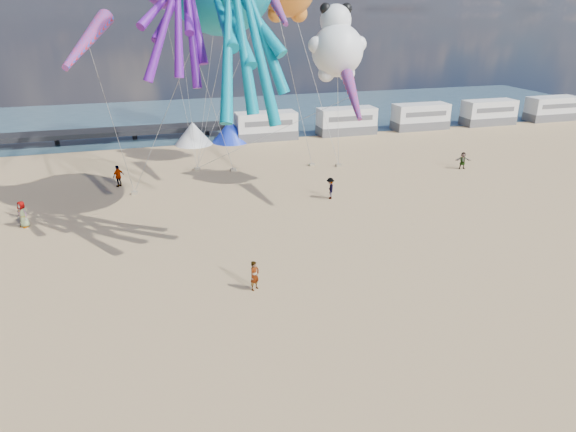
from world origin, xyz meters
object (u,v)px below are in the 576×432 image
Objects in this scene: beachgoer_6 at (23,214)px; windsock_left at (87,40)px; motorhome_3 at (489,112)px; motorhome_4 at (552,109)px; kite_panda at (337,50)px; tent_white at (193,133)px; sandbag_e at (197,169)px; motorhome_1 at (347,121)px; sandbag_b at (233,170)px; windsock_right at (353,96)px; motorhome_0 at (266,126)px; sandbag_a at (135,193)px; motorhome_2 at (420,117)px; beachgoer_4 at (463,161)px; sandbag_d at (312,165)px; windsock_mid at (276,6)px; beachgoer_2 at (330,188)px; standing_person at (255,276)px; tent_blue at (230,131)px; beachgoer_3 at (118,176)px; sandbag_c at (339,165)px.

windsock_left is at bearing 45.52° from beachgoer_6.
motorhome_3 is 3.67× the size of beachgoer_6.
motorhome_4 is 1.02× the size of kite_panda.
sandbag_e is (-0.79, -9.57, -1.09)m from tent_white.
sandbag_b is (-15.22, -10.77, -1.39)m from motorhome_1.
windsock_right is (22.22, -2.02, 7.03)m from beachgoer_6.
motorhome_0 reaches higher than sandbag_e.
beachgoer_6 is 3.60× the size of sandbag_a.
motorhome_2 is 29.42m from sandbag_e.
beachgoer_4 is 16.54m from kite_panda.
windsock_right is (-0.65, -10.23, 7.82)m from sandbag_d.
windsock_left reaches higher than motorhome_4.
motorhome_3 is (28.50, 0.00, 0.00)m from motorhome_0.
sandbag_d is (-7.97, -11.23, -1.39)m from motorhome_1.
sandbag_d is 0.09× the size of windsock_mid.
windsock_left is (-7.07, -9.93, 11.54)m from sandbag_e.
beachgoer_6 is (-35.60, -3.53, 0.13)m from beachgoer_4.
kite_panda reaches higher than motorhome_3.
sandbag_d is at bearing 96.46° from windsock_right.
sandbag_a is at bearing -154.90° from sandbag_b.
windsock_left is (-44.36, -19.50, 10.15)m from motorhome_3.
standing_person is at bearing -16.48° from beachgoer_2.
windsock_left is at bearing -121.32° from tent_blue.
motorhome_0 is 38.00m from motorhome_4.
motorhome_2 reaches higher than beachgoer_3.
beachgoer_4 is 3.08× the size of sandbag_d.
sandbag_d is at bearing 159.80° from sandbag_c.
standing_person is 17.92m from windsock_left.
motorhome_4 is at bearing 21.35° from windsock_mid.
motorhome_2 is at bearing 35.88° from windsock_mid.
tent_blue is 2.60× the size of beachgoer_4.
windsock_right is (0.88, -21.46, 6.43)m from motorhome_0.
motorhome_2 is 29.39m from windsock_mid.
beachgoer_3 is 0.31× the size of windsock_mid.
sandbag_a is at bearing -165.61° from beachgoer_4.
beachgoer_2 is (8.02, -19.97, -0.38)m from tent_white.
windsock_left is at bearing -108.60° from sandbag_a.
motorhome_1 is at bearing 78.30° from beachgoer_6.
kite_panda is at bearing -10.82° from sandbag_a.
motorhome_0 reaches higher than sandbag_c.
tent_blue is at bearing 180.00° from motorhome_3.
windsock_right reaches higher than sandbag_b.
sandbag_c is at bearing 27.26° from windsock_mid.
motorhome_1 is 1.00× the size of motorhome_3.
kite_panda is at bearing -73.94° from tent_blue.
tent_blue is 25.10m from windsock_left.
sandbag_d is 1.00× the size of sandbag_e.
kite_panda is at bearing 96.72° from windsock_right.
motorhome_3 is 27.51m from sandbag_c.
windsock_mid is (5.64, 16.28, 12.85)m from standing_person.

